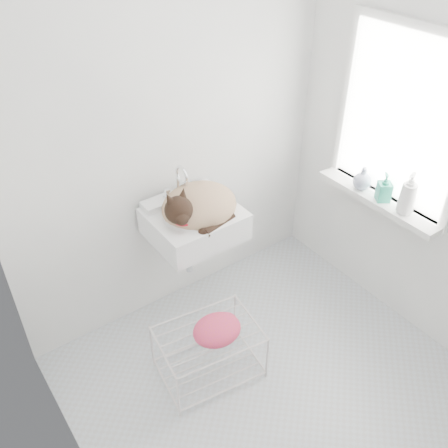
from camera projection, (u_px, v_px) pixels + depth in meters
floor at (268, 381)px, 3.00m from camera, size 2.20×2.00×0.02m
back_wall at (171, 135)px, 2.91m from camera, size 2.20×0.02×2.50m
right_wall at (430, 148)px, 2.78m from camera, size 0.02×2.00×2.50m
left_wall at (48, 318)px, 1.74m from camera, size 0.02×2.00×2.50m
window_glass at (403, 120)px, 2.84m from camera, size 0.01×0.80×1.00m
window_frame at (401, 121)px, 2.83m from camera, size 0.04×0.90×1.10m
windowsill at (378, 199)px, 3.11m from camera, size 0.16×0.88×0.04m
sink at (194, 212)px, 2.97m from camera, size 0.54×0.47×0.22m
faucet at (177, 179)px, 3.00m from camera, size 0.20×0.14×0.20m
cat at (197, 207)px, 2.94m from camera, size 0.49×0.41×0.30m
wire_rack at (209, 354)px, 2.98m from camera, size 0.63×0.48×0.34m
towel at (217, 333)px, 2.82m from camera, size 0.31×0.23×0.12m
bottle_a at (404, 212)px, 2.96m from camera, size 0.11×0.11×0.23m
bottle_b at (382, 200)px, 3.07m from camera, size 0.11×0.11×0.18m
bottle_c at (361, 188)px, 3.18m from camera, size 0.17×0.17×0.15m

